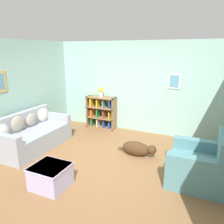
{
  "coord_description": "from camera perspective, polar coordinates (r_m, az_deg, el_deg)",
  "views": [
    {
      "loc": [
        1.87,
        -3.74,
        2.34
      ],
      "look_at": [
        0.0,
        0.4,
        1.05
      ],
      "focal_mm": 35.0,
      "sensor_mm": 36.0,
      "label": 1
    }
  ],
  "objects": [
    {
      "name": "bookshelf",
      "position": [
        6.76,
        -2.79,
        -0.12
      ],
      "size": [
        0.91,
        0.32,
        0.98
      ],
      "color": "olive",
      "rests_on": "ground_plane"
    },
    {
      "name": "ground_plane",
      "position": [
        4.79,
        -2.03,
        -13.4
      ],
      "size": [
        14.0,
        14.0,
        0.0
      ],
      "primitive_type": "plane",
      "color": "brown"
    },
    {
      "name": "vase",
      "position": [
        6.58,
        -2.91,
        5.36
      ],
      "size": [
        0.15,
        0.15,
        0.29
      ],
      "color": "silver",
      "rests_on": "bookshelf"
    },
    {
      "name": "wall_back",
      "position": [
        6.36,
        6.94,
        6.34
      ],
      "size": [
        5.6,
        0.13,
        2.6
      ],
      "color": "#93BCB2",
      "rests_on": "ground_plane"
    },
    {
      "name": "coffee_table",
      "position": [
        4.13,
        -15.78,
        -15.71
      ],
      "size": [
        0.62,
        0.58,
        0.41
      ],
      "color": "#ADA3CC",
      "rests_on": "ground_plane"
    },
    {
      "name": "couch",
      "position": [
        5.75,
        -20.11,
        -5.63
      ],
      "size": [
        0.9,
        1.87,
        0.87
      ],
      "color": "#9399A3",
      "rests_on": "ground_plane"
    },
    {
      "name": "dog",
      "position": [
        5.09,
        6.71,
        -9.48
      ],
      "size": [
        0.95,
        0.3,
        0.33
      ],
      "color": "#472D19",
      "rests_on": "ground_plane"
    },
    {
      "name": "wall_left",
      "position": [
        5.88,
        -25.13,
        4.19
      ],
      "size": [
        0.13,
        5.0,
        2.6
      ],
      "color": "#93BCB2",
      "rests_on": "ground_plane"
    },
    {
      "name": "recliner_chair",
      "position": [
        4.35,
        22.11,
        -12.77
      ],
      "size": [
        0.98,
        0.98,
        0.98
      ],
      "color": "slate",
      "rests_on": "ground_plane"
    }
  ]
}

